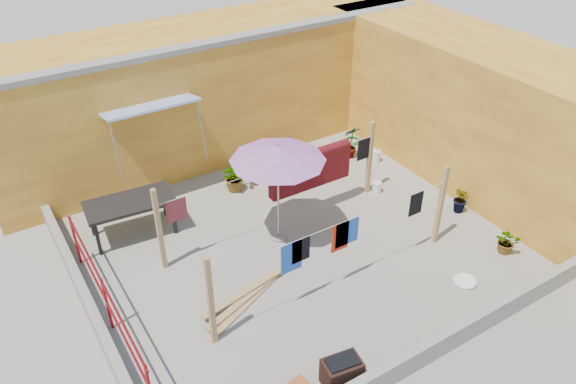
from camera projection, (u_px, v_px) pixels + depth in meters
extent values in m
plane|color=#9E998E|center=(295.00, 245.00, 11.46)|extent=(80.00, 80.00, 0.00)
cube|color=gold|center=(212.00, 89.00, 14.11)|extent=(11.00, 2.40, 3.20)
cube|color=gray|center=(227.00, 40.00, 12.51)|extent=(11.00, 0.35, 0.12)
cube|color=#2D51B2|center=(150.00, 107.00, 11.72)|extent=(2.00, 0.79, 0.22)
cylinder|color=gray|center=(117.00, 153.00, 11.40)|extent=(0.03, 0.30, 1.28)
cylinder|color=gray|center=(202.00, 130.00, 12.24)|extent=(0.03, 0.30, 1.28)
cube|color=gold|center=(486.00, 115.00, 12.87)|extent=(2.40, 9.00, 3.20)
cube|color=gray|center=(418.00, 357.00, 8.81)|extent=(8.30, 0.16, 0.44)
cube|color=gray|center=(94.00, 316.00, 9.53)|extent=(0.16, 7.30, 0.44)
cylinder|color=maroon|center=(107.00, 304.00, 9.31)|extent=(0.05, 0.05, 1.10)
cylinder|color=maroon|center=(75.00, 240.00, 10.72)|extent=(0.05, 0.05, 1.10)
cylinder|color=maroon|center=(102.00, 282.00, 9.03)|extent=(0.04, 4.20, 0.04)
cylinder|color=maroon|center=(107.00, 302.00, 9.28)|extent=(0.04, 4.20, 0.04)
cube|color=tan|center=(211.00, 302.00, 8.87)|extent=(0.09, 0.09, 1.80)
cube|color=tan|center=(440.00, 205.00, 11.08)|extent=(0.09, 0.09, 1.80)
cube|color=tan|center=(370.00, 158.00, 12.63)|extent=(0.09, 0.09, 1.80)
cube|color=tan|center=(159.00, 230.00, 10.42)|extent=(0.09, 0.09, 1.80)
cylinder|color=silver|center=(340.00, 224.00, 9.67)|extent=(5.00, 0.01, 0.01)
cylinder|color=silver|center=(274.00, 168.00, 11.22)|extent=(5.00, 0.01, 0.01)
cube|color=#4F0D11|center=(310.00, 170.00, 11.80)|extent=(1.93, 0.22, 0.80)
cube|color=black|center=(364.00, 149.00, 12.38)|extent=(0.33, 0.02, 0.52)
cube|color=maroon|center=(176.00, 210.00, 10.41)|extent=(0.41, 0.02, 0.47)
cube|color=#2051B1|center=(291.00, 257.00, 9.40)|extent=(0.41, 0.02, 0.61)
cube|color=black|center=(301.00, 250.00, 9.44)|extent=(0.36, 0.02, 0.47)
cube|color=red|center=(340.00, 237.00, 9.84)|extent=(0.36, 0.02, 0.59)
cube|color=#2051B1|center=(347.00, 232.00, 9.89)|extent=(0.50, 0.02, 0.53)
cube|color=black|center=(416.00, 204.00, 10.61)|extent=(0.31, 0.02, 0.50)
cylinder|color=gray|center=(279.00, 237.00, 11.65)|extent=(0.33, 0.33, 0.06)
cylinder|color=gray|center=(278.00, 195.00, 11.07)|extent=(0.04, 0.04, 2.14)
cone|color=#B360A0|center=(278.00, 153.00, 10.54)|extent=(2.44, 2.44, 0.30)
cylinder|color=gray|center=(278.00, 145.00, 10.45)|extent=(0.04, 0.04, 0.09)
cube|color=black|center=(129.00, 203.00, 11.34)|extent=(1.84, 1.04, 0.07)
cube|color=black|center=(98.00, 239.00, 11.01)|extent=(0.07, 0.07, 0.77)
cube|color=black|center=(91.00, 220.00, 11.54)|extent=(0.07, 0.07, 0.77)
cube|color=black|center=(174.00, 218.00, 11.60)|extent=(0.07, 0.07, 0.77)
cube|color=black|center=(164.00, 201.00, 12.12)|extent=(0.07, 0.07, 0.77)
cube|color=tan|center=(244.00, 307.00, 10.00)|extent=(1.78, 0.89, 0.04)
cube|color=tan|center=(245.00, 299.00, 10.09)|extent=(1.83, 0.74, 0.04)
cube|color=tan|center=(245.00, 292.00, 10.19)|extent=(1.88, 0.49, 0.04)
cube|color=black|center=(342.00, 373.00, 8.53)|extent=(0.64, 0.48, 0.49)
cube|color=black|center=(343.00, 361.00, 8.38)|extent=(0.53, 0.36, 0.04)
cylinder|color=silver|center=(465.00, 282.00, 10.52)|extent=(0.41, 0.41, 0.05)
torus|color=silver|center=(465.00, 281.00, 10.50)|extent=(0.43, 0.43, 0.04)
cylinder|color=silver|center=(376.00, 156.00, 14.19)|extent=(0.22, 0.22, 0.30)
cylinder|color=silver|center=(377.00, 150.00, 14.09)|extent=(0.06, 0.06, 0.05)
cylinder|color=silver|center=(377.00, 187.00, 13.02)|extent=(0.20, 0.20, 0.28)
cylinder|color=silver|center=(377.00, 182.00, 12.93)|extent=(0.06, 0.06, 0.05)
torus|color=#19731E|center=(352.00, 141.00, 15.14)|extent=(0.47, 0.47, 0.03)
torus|color=#19731E|center=(352.00, 140.00, 15.12)|extent=(0.39, 0.39, 0.03)
imported|color=#1C5B1A|center=(234.00, 176.00, 13.00)|extent=(0.77, 0.71, 0.72)
imported|color=#1C5B1A|center=(293.00, 149.00, 14.11)|extent=(0.50, 0.50, 0.69)
imported|color=#1C5B1A|center=(351.00, 141.00, 14.22)|extent=(0.52, 0.40, 0.91)
imported|color=#1C5B1A|center=(461.00, 200.00, 12.24)|extent=(0.38, 0.43, 0.67)
imported|color=#1C5B1A|center=(507.00, 242.00, 11.14)|extent=(0.62, 0.63, 0.53)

